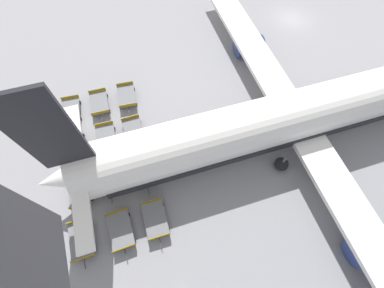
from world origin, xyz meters
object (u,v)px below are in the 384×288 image
(baggage_dolly_row_mid_b_col_d, at_px, (155,219))
(baggage_dolly_row_near_col_a, at_px, (71,110))
(baggage_dolly_row_mid_a_col_a, at_px, (99,103))
(baggage_dolly_row_mid_a_col_c, at_px, (109,179))
(baggage_dolly_row_mid_a_col_d, at_px, (121,230))
(baggage_dolly_row_near_col_b, at_px, (75,145))
(baggage_dolly_row_mid_a_col_b, at_px, (106,138))
(baggage_dolly_row_near_col_d, at_px, (81,239))
(baggage_dolly_row_mid_b_col_a, at_px, (127,96))
(baggage_dolly_row_mid_b_col_b, at_px, (134,131))
(baggage_dolly_row_near_col_c, at_px, (79,190))
(baggage_dolly_row_mid_b_col_c, at_px, (143,171))
(airplane, at_px, (311,112))

(baggage_dolly_row_mid_b_col_d, bearing_deg, baggage_dolly_row_near_col_a, -160.11)
(baggage_dolly_row_near_col_a, distance_m, baggage_dolly_row_mid_a_col_a, 2.86)
(baggage_dolly_row_near_col_a, relative_size, baggage_dolly_row_mid_a_col_c, 1.00)
(baggage_dolly_row_mid_a_col_d, xyz_separation_m, baggage_dolly_row_mid_b_col_d, (0.16, 2.82, 0.00))
(baggage_dolly_row_near_col_b, xyz_separation_m, baggage_dolly_row_mid_a_col_b, (0.25, 2.91, 0.00))
(baggage_dolly_row_near_col_d, bearing_deg, baggage_dolly_row_mid_b_col_a, 152.12)
(baggage_dolly_row_mid_b_col_a, bearing_deg, baggage_dolly_row_mid_b_col_b, -5.19)
(baggage_dolly_row_mid_a_col_a, bearing_deg, baggage_dolly_row_mid_a_col_c, -4.99)
(baggage_dolly_row_mid_a_col_d, bearing_deg, baggage_dolly_row_near_col_b, -165.93)
(baggage_dolly_row_near_col_c, xyz_separation_m, baggage_dolly_row_mid_b_col_c, (0.31, 5.59, 0.00))
(baggage_dolly_row_near_col_c, bearing_deg, baggage_dolly_row_mid_b_col_d, 49.15)
(baggage_dolly_row_near_col_d, bearing_deg, baggage_dolly_row_mid_b_col_c, 122.07)
(baggage_dolly_row_near_col_d, distance_m, baggage_dolly_row_mid_b_col_a, 14.34)
(baggage_dolly_row_near_col_b, distance_m, baggage_dolly_row_mid_b_col_a, 7.18)
(baggage_dolly_row_mid_a_col_d, bearing_deg, baggage_dolly_row_mid_a_col_b, 175.86)
(baggage_dolly_row_mid_b_col_a, bearing_deg, baggage_dolly_row_mid_a_col_d, -15.74)
(baggage_dolly_row_near_col_c, distance_m, baggage_dolly_row_mid_b_col_b, 7.13)
(baggage_dolly_row_mid_a_col_d, relative_size, baggage_dolly_row_mid_b_col_d, 0.99)
(baggage_dolly_row_mid_b_col_a, relative_size, baggage_dolly_row_mid_b_col_c, 1.01)
(baggage_dolly_row_mid_a_col_b, bearing_deg, baggage_dolly_row_mid_a_col_d, -4.14)
(airplane, height_order, baggage_dolly_row_mid_a_col_d, airplane)
(baggage_dolly_row_mid_b_col_d, bearing_deg, baggage_dolly_row_mid_b_col_c, 177.19)
(baggage_dolly_row_mid_a_col_c, bearing_deg, baggage_dolly_row_mid_b_col_d, 30.27)
(airplane, height_order, baggage_dolly_row_mid_b_col_b, airplane)
(baggage_dolly_row_near_col_d, distance_m, baggage_dolly_row_mid_a_col_b, 9.17)
(baggage_dolly_row_near_col_a, bearing_deg, baggage_dolly_row_mid_b_col_c, 29.16)
(airplane, height_order, baggage_dolly_row_near_col_d, airplane)
(baggage_dolly_row_mid_a_col_b, xyz_separation_m, baggage_dolly_row_mid_b_col_b, (0.21, 2.64, 0.00))
(baggage_dolly_row_mid_a_col_b, relative_size, baggage_dolly_row_mid_b_col_d, 1.00)
(airplane, relative_size, baggage_dolly_row_near_col_b, 12.59)
(airplane, distance_m, baggage_dolly_row_mid_a_col_d, 19.08)
(baggage_dolly_row_mid_b_col_a, distance_m, baggage_dolly_row_mid_b_col_c, 8.91)
(baggage_dolly_row_near_col_c, bearing_deg, baggage_dolly_row_near_col_d, -6.46)
(baggage_dolly_row_near_col_a, xyz_separation_m, baggage_dolly_row_mid_b_col_d, (13.43, 4.86, 0.00))
(baggage_dolly_row_mid_a_col_b, bearing_deg, baggage_dolly_row_mid_a_col_a, 177.59)
(baggage_dolly_row_mid_a_col_a, xyz_separation_m, baggage_dolly_row_mid_b_col_d, (13.32, 2.00, 0.00))
(airplane, height_order, baggage_dolly_row_mid_a_col_b, airplane)
(baggage_dolly_row_near_col_b, distance_m, baggage_dolly_row_mid_b_col_b, 5.56)
(baggage_dolly_row_near_col_b, relative_size, baggage_dolly_row_mid_b_col_d, 0.99)
(baggage_dolly_row_near_col_c, relative_size, baggage_dolly_row_mid_b_col_a, 0.99)
(baggage_dolly_row_mid_a_col_b, xyz_separation_m, baggage_dolly_row_mid_a_col_c, (4.24, -0.57, 0.00))
(baggage_dolly_row_mid_a_col_c, bearing_deg, baggage_dolly_row_mid_a_col_d, -0.87)
(baggage_dolly_row_mid_a_col_c, height_order, baggage_dolly_row_mid_a_col_d, same)
(baggage_dolly_row_near_col_a, height_order, baggage_dolly_row_mid_b_col_d, same)
(baggage_dolly_row_near_col_a, relative_size, baggage_dolly_row_mid_b_col_c, 1.01)
(baggage_dolly_row_mid_a_col_c, distance_m, baggage_dolly_row_mid_b_col_a, 9.24)
(airplane, xyz_separation_m, baggage_dolly_row_mid_a_col_a, (-9.85, -17.80, -2.47))
(baggage_dolly_row_mid_a_col_b, height_order, baggage_dolly_row_mid_b_col_c, same)
(baggage_dolly_row_mid_b_col_d, bearing_deg, baggage_dolly_row_mid_a_col_d, -93.19)
(baggage_dolly_row_near_col_d, relative_size, baggage_dolly_row_mid_b_col_c, 1.00)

